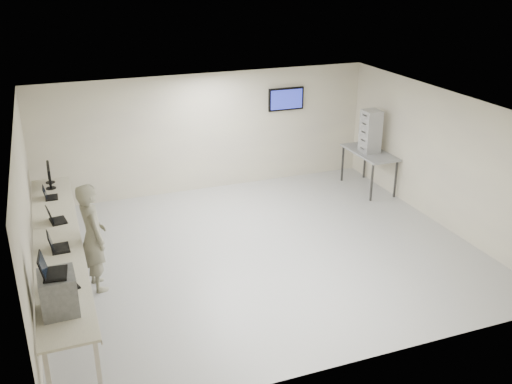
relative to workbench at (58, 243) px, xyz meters
name	(u,v)px	position (x,y,z in m)	size (l,w,h in m)	color
room	(260,181)	(3.62, 0.06, 0.58)	(8.01, 7.01, 2.81)	beige
workbench	(58,243)	(0.00, 0.00, 0.00)	(0.76, 6.00, 0.90)	beige
equipment_box	(59,293)	(-0.06, -2.18, 0.35)	(0.46, 0.53, 0.55)	gray
laptop_on_box	(50,270)	(-0.12, -2.18, 0.70)	(0.36, 0.42, 0.31)	black
laptop_0	(61,282)	(-0.02, -1.57, 0.15)	(0.42, 0.45, 0.30)	black
laptop_1	(56,245)	(-0.04, -0.37, 0.15)	(0.33, 0.39, 0.30)	black
laptop_2	(55,218)	(-0.01, 0.72, 0.15)	(0.35, 0.40, 0.28)	black
laptop_3	(49,195)	(-0.07, 1.88, 0.14)	(0.27, 0.32, 0.25)	black
monitor_near	(49,176)	(-0.01, 2.41, 0.34)	(0.20, 0.45, 0.45)	black
monitor_far	(49,171)	(-0.01, 2.75, 0.33)	(0.19, 0.42, 0.42)	black
soldier	(93,237)	(0.55, -0.21, 0.12)	(0.69, 0.45, 1.89)	#61634A
side_table	(369,154)	(7.19, 2.07, 0.05)	(0.74, 1.58, 0.95)	gray
storage_bins	(371,131)	(7.17, 2.07, 0.63)	(0.38, 0.42, 1.01)	#B2B2B2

